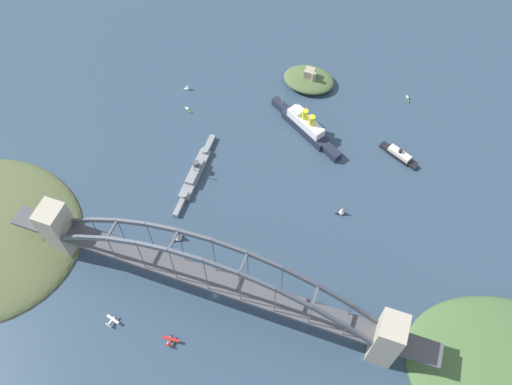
% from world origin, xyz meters
% --- Properties ---
extents(ground_plane, '(1400.00, 1400.00, 0.00)m').
position_xyz_m(ground_plane, '(0.00, 0.00, 0.00)').
color(ground_plane, '#2D4256').
extents(harbor_arch_bridge, '(282.41, 17.82, 66.10)m').
position_xyz_m(harbor_arch_bridge, '(0.00, -0.00, 25.68)').
color(harbor_arch_bridge, '#ADA38E').
rests_on(harbor_arch_bridge, ground).
extents(ocean_liner, '(69.18, 46.48, 22.49)m').
position_xyz_m(ocean_liner, '(15.63, 154.35, 6.59)').
color(ocean_liner, '#1E2333').
rests_on(ocean_liner, ground).
extents(naval_cruiser, '(9.71, 78.01, 16.63)m').
position_xyz_m(naval_cruiser, '(-50.49, 85.01, 2.85)').
color(naval_cruiser, gray).
rests_on(naval_cruiser, ground).
extents(harbor_ferry_steamer, '(32.71, 19.21, 8.45)m').
position_xyz_m(harbor_ferry_steamer, '(91.39, 153.92, 2.62)').
color(harbor_ferry_steamer, black).
rests_on(harbor_ferry_steamer, ground).
extents(fort_island_mid_harbor, '(43.61, 33.66, 16.58)m').
position_xyz_m(fort_island_mid_harbor, '(3.00, 206.74, 4.65)').
color(fort_island_mid_harbor, '#4C6038').
rests_on(fort_island_mid_harbor, ground).
extents(seaplane_taxiing_near_bridge, '(9.55, 8.25, 4.68)m').
position_xyz_m(seaplane_taxiing_near_bridge, '(-54.76, -38.83, 1.84)').
color(seaplane_taxiing_near_bridge, '#B7B7B2').
rests_on(seaplane_taxiing_near_bridge, ground).
extents(seaplane_second_in_formation, '(11.21, 7.46, 5.03)m').
position_xyz_m(seaplane_second_in_formation, '(-14.36, -38.01, 2.14)').
color(seaplane_second_in_formation, '#B7B7B2').
rests_on(seaplane_second_in_formation, ground).
extents(small_boat_0, '(7.17, 5.31, 8.68)m').
position_xyz_m(small_boat_0, '(62.63, 88.88, 4.10)').
color(small_boat_0, black).
rests_on(small_boat_0, ground).
extents(small_boat_1, '(6.01, 4.01, 7.06)m').
position_xyz_m(small_boat_1, '(-91.96, 165.29, 3.35)').
color(small_boat_1, silver).
rests_on(small_boat_1, ground).
extents(small_boat_2, '(8.95, 5.21, 1.93)m').
position_xyz_m(small_boat_2, '(-82.76, 143.52, 0.70)').
color(small_boat_2, '#2D6B3D').
rests_on(small_boat_2, ground).
extents(small_boat_3, '(8.36, 8.89, 9.92)m').
position_xyz_m(small_boat_3, '(-40.25, 30.53, 4.56)').
color(small_boat_3, black).
rests_on(small_boat_3, ground).
extents(small_boat_4, '(4.79, 8.87, 1.84)m').
position_xyz_m(small_boat_4, '(86.67, 217.35, 0.67)').
color(small_boat_4, '#2D6B3D').
rests_on(small_boat_4, ground).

